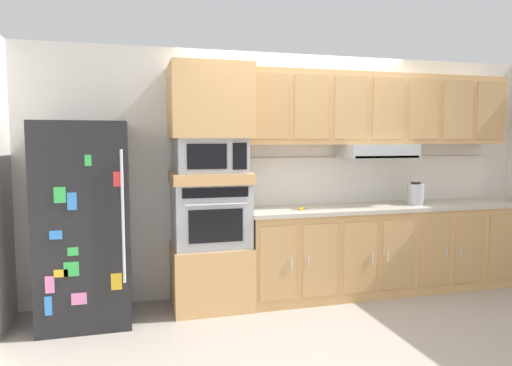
{
  "coord_description": "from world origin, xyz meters",
  "views": [
    {
      "loc": [
        -1.68,
        -3.56,
        1.6
      ],
      "look_at": [
        -0.59,
        0.5,
        1.21
      ],
      "focal_mm": 32.37,
      "sensor_mm": 36.0,
      "label": 1
    }
  ],
  "objects_px": {
    "microwave": "(210,155)",
    "built_in_oven": "(211,214)",
    "refrigerator": "(85,223)",
    "screwdriver": "(303,209)",
    "electric_kettle": "(416,194)"
  },
  "relations": [
    {
      "from": "built_in_oven",
      "to": "screwdriver",
      "type": "xyz_separation_m",
      "value": [
        0.9,
        -0.11,
        0.03
      ]
    },
    {
      "from": "built_in_oven",
      "to": "microwave",
      "type": "distance_m",
      "value": 0.56
    },
    {
      "from": "microwave",
      "to": "electric_kettle",
      "type": "bearing_deg",
      "value": -1.23
    },
    {
      "from": "refrigerator",
      "to": "screwdriver",
      "type": "xyz_separation_m",
      "value": [
        2.02,
        -0.04,
        0.05
      ]
    },
    {
      "from": "refrigerator",
      "to": "electric_kettle",
      "type": "height_order",
      "value": "refrigerator"
    },
    {
      "from": "microwave",
      "to": "built_in_oven",
      "type": "bearing_deg",
      "value": 179.23
    },
    {
      "from": "refrigerator",
      "to": "screwdriver",
      "type": "relative_size",
      "value": 10.43
    },
    {
      "from": "built_in_oven",
      "to": "microwave",
      "type": "relative_size",
      "value": 1.09
    },
    {
      "from": "built_in_oven",
      "to": "refrigerator",
      "type": "bearing_deg",
      "value": -176.55
    },
    {
      "from": "microwave",
      "to": "electric_kettle",
      "type": "relative_size",
      "value": 2.68
    },
    {
      "from": "screwdriver",
      "to": "electric_kettle",
      "type": "relative_size",
      "value": 0.7
    },
    {
      "from": "refrigerator",
      "to": "screwdriver",
      "type": "distance_m",
      "value": 2.02
    },
    {
      "from": "microwave",
      "to": "screwdriver",
      "type": "height_order",
      "value": "microwave"
    },
    {
      "from": "built_in_oven",
      "to": "electric_kettle",
      "type": "bearing_deg",
      "value": -1.23
    },
    {
      "from": "refrigerator",
      "to": "microwave",
      "type": "height_order",
      "value": "refrigerator"
    }
  ]
}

